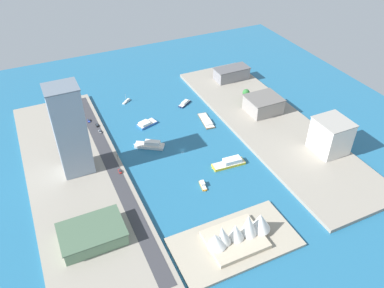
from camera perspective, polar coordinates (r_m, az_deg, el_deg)
ground_plane at (r=317.79m, az=-1.42°, el=-0.92°), size 440.00×440.00×0.00m
quay_west at (r=353.10m, az=11.38°, el=2.91°), size 70.00×240.00×2.99m
quay_east at (r=301.30m, az=-16.52°, el=-4.91°), size 70.00×240.00×2.99m
peninsula_point at (r=250.59m, az=6.32°, el=-14.19°), size 78.49×41.52×2.00m
road_strip at (r=302.69m, az=-11.65°, el=-3.35°), size 10.04×228.00×0.15m
ferry_white_commuter at (r=321.89m, az=-6.16°, el=-0.10°), size 24.53×19.77×6.03m
ferry_yellow_fast at (r=303.17m, az=5.60°, el=-2.76°), size 27.83×9.85×5.69m
patrol_launch_navy at (r=376.92m, az=-1.11°, el=6.03°), size 15.37×12.64×3.25m
sailboat_small_white at (r=386.14m, az=-9.64°, el=6.24°), size 10.02×8.25×9.29m
water_taxi_orange at (r=284.25m, az=1.62°, el=-6.05°), size 4.90×11.57×3.53m
catamaran_blue at (r=349.04m, az=-6.74°, el=3.01°), size 19.46×13.58×3.88m
barge_flat_brown at (r=351.28m, az=2.16°, el=3.41°), size 11.55×26.96×2.78m
carpark_squat_concrete at (r=363.66m, az=10.46°, el=5.78°), size 30.33×26.61×14.60m
warehouse_low_gray at (r=416.48m, az=5.85°, el=10.32°), size 36.29×17.79×12.77m
tower_tall_glass at (r=286.72m, az=-17.53°, el=1.88°), size 22.70×20.34×70.64m
hotel_broad_white at (r=324.21m, az=19.77°, el=1.16°), size 24.65×26.63×27.82m
terminal_long_green at (r=252.06m, az=-14.48°, el=-12.72°), size 39.60×27.92×9.48m
sedan_silver at (r=341.51m, az=-13.43°, el=1.78°), size 2.00×4.75×1.59m
pickup_red at (r=296.52m, az=-10.60°, el=-3.96°), size 1.81×5.06×1.65m
suv_black at (r=350.45m, az=-13.82°, el=2.70°), size 1.91×5.05×1.39m
hatchback_blue at (r=358.60m, az=-14.98°, el=3.37°), size 2.06×5.19×1.61m
traffic_light_waterfront at (r=304.90m, az=-10.94°, el=-1.86°), size 0.36×0.36×6.50m
opera_landmark at (r=244.91m, az=6.89°, el=-12.78°), size 45.20×28.60×19.87m
park_tree_cluster at (r=376.20m, az=8.18°, el=7.05°), size 9.95×16.81×10.64m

